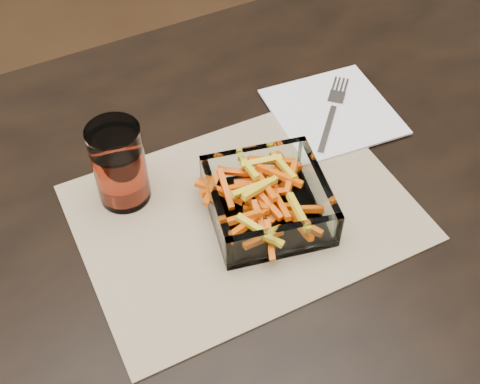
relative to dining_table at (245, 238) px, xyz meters
name	(u,v)px	position (x,y,z in m)	size (l,w,h in m)	color
dining_table	(245,238)	(0.00, 0.00, 0.00)	(1.60, 0.90, 0.75)	black
placemat	(244,212)	(-0.01, -0.02, 0.09)	(0.45, 0.33, 0.00)	tan
glass_bowl	(268,203)	(0.02, -0.04, 0.12)	(0.18, 0.18, 0.06)	white
tumbler	(120,167)	(-0.15, 0.09, 0.15)	(0.07, 0.07, 0.13)	white
napkin	(333,111)	(0.21, 0.10, 0.09)	(0.18, 0.18, 0.00)	white
fork	(333,111)	(0.21, 0.10, 0.10)	(0.14, 0.15, 0.00)	silver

